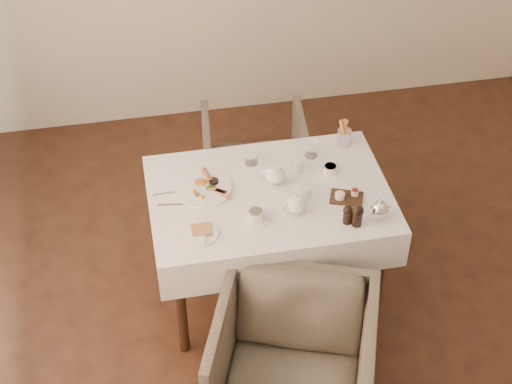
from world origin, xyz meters
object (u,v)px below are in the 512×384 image
at_px(armchair_far, 255,161).
at_px(table, 269,209).
at_px(breakfast_plate, 204,188).
at_px(teapot_centre, 275,174).
at_px(armchair_near, 293,364).

bearing_deg(armchair_far, table, 90.31).
height_order(breakfast_plate, teapot_centre, teapot_centre).
distance_m(armchair_far, teapot_centre, 0.91).
bearing_deg(armchair_far, armchair_near, 91.35).
height_order(table, breakfast_plate, breakfast_plate).
bearing_deg(breakfast_plate, armchair_near, -60.29).
xyz_separation_m(table, breakfast_plate, (-0.34, 0.10, 0.13)).
distance_m(table, armchair_near, 0.86).
height_order(table, armchair_far, table).
xyz_separation_m(table, armchair_near, (-0.05, -0.81, -0.29)).
relative_size(armchair_far, breakfast_plate, 2.25).
bearing_deg(armchair_near, armchair_far, 106.14).
bearing_deg(armchair_near, teapot_centre, 104.47).
height_order(armchair_near, armchair_far, armchair_near).
bearing_deg(table, armchair_far, 84.63).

